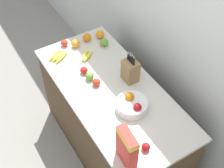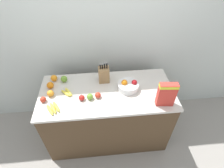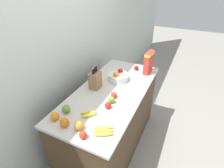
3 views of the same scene
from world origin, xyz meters
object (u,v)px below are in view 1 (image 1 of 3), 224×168
(banana_bunch_right, at_px, (58,56))
(orange_near_bowl, at_px, (100,34))
(apple_near_bananas, at_px, (104,42))
(orange_front_right, at_px, (75,44))
(apple_leftmost, at_px, (64,43))
(fruit_bowl, at_px, (132,105))
(apple_rightmost, at_px, (90,76))
(apple_front, at_px, (96,82))
(knife_block, at_px, (130,70))
(apple_by_knife_block, at_px, (84,70))
(cereal_box, at_px, (127,147))
(banana_bunch_left, at_px, (86,56))
(orange_mid_left, at_px, (87,37))
(apple_middle, at_px, (146,147))

(banana_bunch_right, distance_m, orange_near_bowl, 0.49)
(apple_near_bananas, xyz_separation_m, orange_front_right, (-0.13, -0.24, -0.00))
(banana_bunch_right, xyz_separation_m, apple_leftmost, (-0.12, 0.13, 0.02))
(fruit_bowl, bearing_deg, banana_bunch_right, -164.24)
(apple_rightmost, relative_size, apple_leftmost, 1.08)
(banana_bunch_right, height_order, apple_leftmost, apple_leftmost)
(fruit_bowl, bearing_deg, orange_front_right, -177.95)
(apple_front, xyz_separation_m, apple_near_bananas, (-0.42, 0.32, 0.01))
(knife_block, xyz_separation_m, apple_by_knife_block, (-0.28, -0.31, -0.07))
(cereal_box, bearing_deg, apple_by_knife_block, 175.77)
(cereal_box, bearing_deg, apple_rightmost, 174.33)
(fruit_bowl, distance_m, orange_front_right, 0.92)
(banana_bunch_right, relative_size, apple_leftmost, 3.05)
(banana_bunch_left, xyz_separation_m, orange_mid_left, (-0.21, 0.12, 0.02))
(knife_block, relative_size, banana_bunch_left, 1.81)
(orange_near_bowl, bearing_deg, apple_leftmost, -101.12)
(fruit_bowl, xyz_separation_m, apple_middle, (0.36, -0.12, -0.02))
(orange_front_right, xyz_separation_m, orange_mid_left, (-0.02, 0.14, 0.00))
(cereal_box, xyz_separation_m, orange_front_right, (-1.28, 0.25, -0.12))
(cereal_box, height_order, banana_bunch_right, cereal_box)
(banana_bunch_left, height_order, orange_near_bowl, orange_near_bowl)
(banana_bunch_right, distance_m, apple_middle, 1.23)
(knife_block, height_order, apple_near_bananas, knife_block)
(banana_bunch_left, bearing_deg, knife_block, 22.58)
(apple_leftmost, bearing_deg, apple_by_knife_block, -1.97)
(banana_bunch_right, bearing_deg, apple_rightmost, 16.13)
(apple_by_knife_block, xyz_separation_m, apple_middle, (0.92, 0.01, -0.00))
(apple_rightmost, xyz_separation_m, orange_front_right, (-0.46, 0.10, 0.00))
(banana_bunch_left, distance_m, apple_front, 0.38)
(apple_by_knife_block, relative_size, apple_front, 0.97)
(orange_front_right, bearing_deg, banana_bunch_right, -75.15)
(apple_middle, bearing_deg, fruit_bowl, 161.44)
(apple_leftmost, bearing_deg, orange_mid_left, 78.88)
(orange_mid_left, bearing_deg, cereal_box, -16.70)
(apple_by_knife_block, distance_m, orange_near_bowl, 0.52)
(cereal_box, height_order, orange_front_right, cereal_box)
(apple_rightmost, height_order, apple_near_bananas, apple_near_bananas)
(cereal_box, xyz_separation_m, banana_bunch_left, (-1.09, 0.27, -0.15))
(apple_leftmost, bearing_deg, apple_middle, -0.14)
(knife_block, bearing_deg, cereal_box, -35.52)
(cereal_box, relative_size, orange_front_right, 3.79)
(banana_bunch_left, bearing_deg, fruit_bowl, 1.22)
(apple_leftmost, height_order, apple_front, apple_front)
(apple_rightmost, height_order, apple_leftmost, apple_rightmost)
(cereal_box, relative_size, apple_front, 4.35)
(cereal_box, bearing_deg, banana_bunch_right, -176.76)
(apple_by_knife_block, distance_m, apple_middle, 0.92)
(apple_front, bearing_deg, orange_mid_left, 159.16)
(apple_rightmost, relative_size, apple_by_knife_block, 1.09)
(apple_front, height_order, orange_near_bowl, orange_near_bowl)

